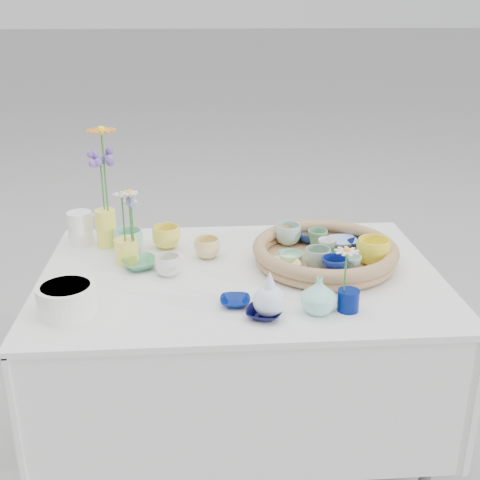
{
  "coord_description": "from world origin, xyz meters",
  "views": [
    {
      "loc": [
        -0.12,
        -1.73,
        1.56
      ],
      "look_at": [
        0.0,
        0.02,
        0.87
      ],
      "focal_mm": 45.0,
      "sensor_mm": 36.0,
      "label": 1
    }
  ],
  "objects": [
    {
      "name": "tray_ceramic_6",
      "position": [
        0.18,
        0.19,
        0.82
      ],
      "size": [
        0.1,
        0.1,
        0.07
      ],
      "primitive_type": "imported",
      "rotation": [
        0.0,
        0.0,
        -0.08
      ],
      "color": "#A4CAC1",
      "rests_on": "wicker_tray"
    },
    {
      "name": "loose_ceramic_5",
      "position": [
        -0.37,
        0.2,
        0.8
      ],
      "size": [
        0.11,
        0.11,
        0.08
      ],
      "primitive_type": "imported",
      "rotation": [
        0.0,
        0.0,
        -0.12
      ],
      "color": "#86CDAE",
      "rests_on": "display_table"
    },
    {
      "name": "tray_ceramic_12",
      "position": [
        0.27,
        0.15,
        0.81
      ],
      "size": [
        0.09,
        0.09,
        0.06
      ],
      "primitive_type": "imported",
      "rotation": [
        0.0,
        0.0,
        -0.33
      ],
      "color": "#558F64",
      "rests_on": "wicker_tray"
    },
    {
      "name": "loose_ceramic_0",
      "position": [
        -0.24,
        0.23,
        0.8
      ],
      "size": [
        0.1,
        0.1,
        0.08
      ],
      "primitive_type": "imported",
      "rotation": [
        0.0,
        0.0,
        -0.06
      ],
      "color": "#F4DE47",
      "rests_on": "display_table"
    },
    {
      "name": "display_table",
      "position": [
        0.0,
        0.0,
        0.0
      ],
      "size": [
        1.26,
        0.86,
        0.77
      ],
      "primitive_type": null,
      "color": "white",
      "rests_on": "ground"
    },
    {
      "name": "loose_ceramic_3",
      "position": [
        -0.23,
        0.0,
        0.8
      ],
      "size": [
        0.09,
        0.09,
        0.07
      ],
      "primitive_type": "imported",
      "rotation": [
        0.0,
        0.0,
        0.08
      ],
      "color": "silver",
      "rests_on": "display_table"
    },
    {
      "name": "tray_ceramic_10",
      "position": [
        0.14,
        -0.01,
        0.8
      ],
      "size": [
        0.12,
        0.12,
        0.02
      ],
      "primitive_type": "imported",
      "rotation": [
        0.0,
        0.0,
        0.21
      ],
      "color": "#F5F385",
      "rests_on": "wicker_tray"
    },
    {
      "name": "tray_ceramic_1",
      "position": [
        0.43,
        0.13,
        0.8
      ],
      "size": [
        0.13,
        0.13,
        0.03
      ],
      "primitive_type": "imported",
      "rotation": [
        0.0,
        0.0,
        0.41
      ],
      "color": "#04113F",
      "rests_on": "wicker_tray"
    },
    {
      "name": "gerbera",
      "position": [
        -0.44,
        0.26,
        1.04
      ],
      "size": [
        0.13,
        0.13,
        0.3
      ],
      "primitive_type": null,
      "rotation": [
        0.0,
        0.0,
        -0.13
      ],
      "color": "orange",
      "rests_on": "tall_vase_yellow"
    },
    {
      "name": "bud_vase_seafoam",
      "position": [
        0.2,
        -0.27,
        0.82
      ],
      "size": [
        0.11,
        0.11,
        0.11
      ],
      "primitive_type": "imported",
      "rotation": [
        0.0,
        0.0,
        -0.09
      ],
      "color": "#92E4D1",
      "rests_on": "display_table"
    },
    {
      "name": "tray_ceramic_0",
      "position": [
        0.27,
        0.21,
        0.8
      ],
      "size": [
        0.14,
        0.14,
        0.03
      ],
      "primitive_type": "imported",
      "rotation": [
        0.0,
        0.0,
        -0.4
      ],
      "color": "navy",
      "rests_on": "wicker_tray"
    },
    {
      "name": "loose_ceramic_4",
      "position": [
        -0.03,
        -0.22,
        0.78
      ],
      "size": [
        0.09,
        0.09,
        0.02
      ],
      "primitive_type": "imported",
      "rotation": [
        0.0,
        0.0,
        -0.07
      ],
      "color": "navy",
      "rests_on": "display_table"
    },
    {
      "name": "daisy_posy",
      "position": [
        -0.36,
        0.1,
        0.93
      ],
      "size": [
        0.09,
        0.09,
        0.17
      ],
      "primitive_type": null,
      "rotation": [
        0.0,
        0.0,
        -0.12
      ],
      "color": "white",
      "rests_on": "daisy_cup"
    },
    {
      "name": "tray_ceramic_7",
      "position": [
        0.29,
        0.08,
        0.81
      ],
      "size": [
        0.08,
        0.08,
        0.06
      ],
      "primitive_type": "imported",
      "rotation": [
        0.0,
        0.0,
        0.26
      ],
      "color": "silver",
      "rests_on": "wicker_tray"
    },
    {
      "name": "hydrangea",
      "position": [
        -0.45,
        0.27,
        0.98
      ],
      "size": [
        0.09,
        0.09,
        0.24
      ],
      "primitive_type": null,
      "rotation": [
        0.0,
        0.0,
        0.39
      ],
      "color": "#5C4598",
      "rests_on": "tall_vase_yellow"
    },
    {
      "name": "tray_ceramic_5",
      "position": [
        0.17,
        0.05,
        0.8
      ],
      "size": [
        0.11,
        0.11,
        0.03
      ],
      "primitive_type": "imported",
      "rotation": [
        0.0,
        0.0,
        0.42
      ],
      "color": "#7DC1A7",
      "rests_on": "wicker_tray"
    },
    {
      "name": "tray_ceramic_2",
      "position": [
        0.43,
        0.0,
        0.83
      ],
      "size": [
        0.13,
        0.13,
        0.09
      ],
      "primitive_type": "imported",
      "rotation": [
        0.0,
        0.0,
        -0.26
      ],
      "color": "yellow",
      "rests_on": "wicker_tray"
    },
    {
      "name": "daisy_cup",
      "position": [
        -0.37,
        0.11,
        0.81
      ],
      "size": [
        0.1,
        0.1,
        0.08
      ],
      "primitive_type": "cylinder",
      "rotation": [
        0.0,
        0.0,
        0.29
      ],
      "color": "#FFEB51",
      "rests_on": "display_table"
    },
    {
      "name": "tray_ceramic_9",
      "position": [
        0.27,
        -0.11,
        0.82
      ],
      "size": [
        0.1,
        0.1,
        0.07
      ],
      "primitive_type": "imported",
      "rotation": [
        0.0,
        0.0,
        -0.23
      ],
      "color": "navy",
      "rests_on": "wicker_tray"
    },
    {
      "name": "single_daisy",
      "position": [
        0.27,
        -0.27,
        0.88
      ],
      "size": [
        0.08,
        0.08,
        0.14
      ],
      "primitive_type": null,
      "rotation": [
        0.0,
        0.0,
        -0.09
      ],
      "color": "white",
      "rests_on": "bud_vase_cobalt"
    },
    {
      "name": "fluted_bowl",
      "position": [
        -0.49,
        -0.23,
        0.81
      ],
      "size": [
        0.2,
        0.2,
        0.08
      ],
      "primitive_type": null,
      "rotation": [
        0.0,
        0.0,
        0.26
      ],
      "color": "white",
      "rests_on": "display_table"
    },
    {
      "name": "white_pitcher",
      "position": [
        -0.55,
        0.3,
        0.82
      ],
      "size": [
        0.14,
        0.11,
        0.12
      ],
      "primitive_type": null,
      "rotation": [
        0.0,
        0.0,
        -0.24
      ],
      "color": "white",
      "rests_on": "display_table"
    },
    {
      "name": "wicker_tray",
      "position": [
        0.28,
        0.05,
        0.8
      ],
      "size": [
        0.47,
        0.47,
        0.08
      ],
      "primitive_type": null,
      "color": "#9E6F45",
      "rests_on": "display_table"
    },
    {
      "name": "bud_vase_paleblue",
      "position": [
        0.06,
        -0.29,
        0.83
      ],
      "size": [
        0.1,
        0.1,
        0.14
      ],
      "primitive_type": null,
      "rotation": [
        0.0,
        0.0,
        0.09
      ],
      "color": "white",
      "rests_on": "display_table"
    },
    {
      "name": "tray_ceramic_11",
      "position": [
        0.34,
        -0.07,
        0.81
      ],
      "size": [
        0.07,
        0.07,
        0.06
      ],
      "primitive_type": "imported",
      "rotation": [
        0.0,
        0.0,
        0.14
      ],
      "color": "#98C8B2",
      "rests_on": "wicker_tray"
    },
    {
      "name": "tray_ceramic_8",
      "position": [
        0.37,
        0.16,
        0.8
      ],
      "size": [
        0.11,
        0.11,
        0.02
      ],
      "primitive_type": "imported",
      "rotation": [
        0.0,
        0.0,
        0.09
      ],
      "color": "#97B9F6",
      "rests_on": "wicker_tray"
    },
    {
      "name": "tray_ceramic_3",
      "position": [
        0.31,
        0.0,
        0.8
      ],
      "size": [
        0.15,
        0.15,
        0.04
      ],
      "primitive_type": "imported",
      "rotation": [
        0.0,
        0.0,
        -0.41
      ],
      "color": "#3A7449",
      "rests_on": "wicker_tray"
    },
    {
      "name": "tall_vase_yellow",
      "position": [
        -0.45,
        0.26,
        0.83
      ],
      "size": [
        0.08,
        0.08,
        0.13
      ],
      "primitive_type": "cylinder",
      "rotation": [
        0.0,
        0.0,
        0.11
      ],
      "color": "#FBF34D",
      "rests_on": "display_table"
    },
    {
      "name": "tray_ceramic_4",
      "position": [
        0.24,
        -0.02,
        0.82
      ],
      "size": [
        0.1,
        0.1,
        0.07
      ],
      "primitive_type": "imported",
      "rotation": [
        0.0,
        0.0,
        0.19
      ],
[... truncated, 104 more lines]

